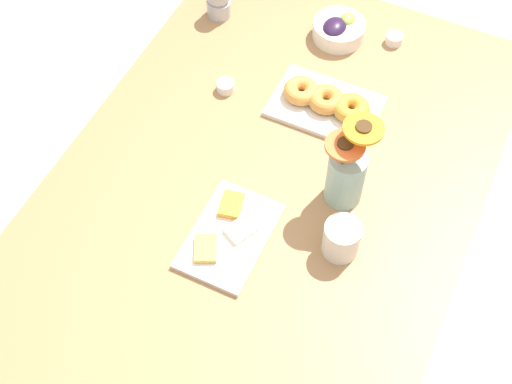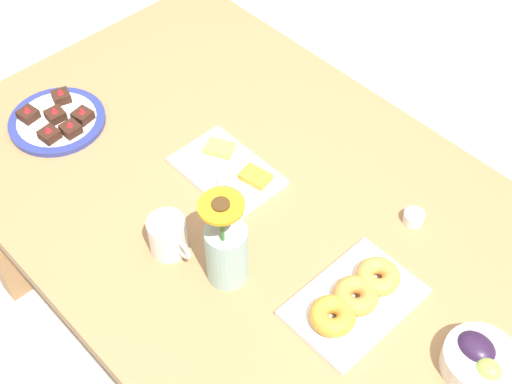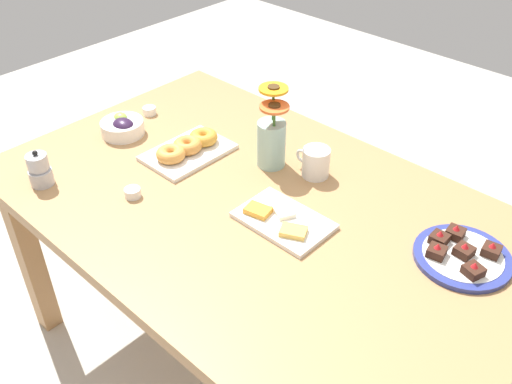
% 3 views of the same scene
% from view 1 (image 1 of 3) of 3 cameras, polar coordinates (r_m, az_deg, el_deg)
% --- Properties ---
extents(ground_plane, '(6.00, 6.00, 0.00)m').
position_cam_1_polar(ground_plane, '(2.37, -0.00, -10.52)').
color(ground_plane, '#B7B2A8').
extents(dining_table, '(1.60, 1.00, 0.74)m').
position_cam_1_polar(dining_table, '(1.79, -0.00, -2.23)').
color(dining_table, '#A87A4C').
rests_on(dining_table, ground_plane).
extents(coffee_mug, '(0.12, 0.09, 0.09)m').
position_cam_1_polar(coffee_mug, '(1.62, 6.88, -3.68)').
color(coffee_mug, white).
rests_on(coffee_mug, dining_table).
extents(grape_bowl, '(0.15, 0.15, 0.07)m').
position_cam_1_polar(grape_bowl, '(2.06, 6.62, 12.82)').
color(grape_bowl, white).
rests_on(grape_bowl, dining_table).
extents(cheese_platter, '(0.26, 0.17, 0.03)m').
position_cam_1_polar(cheese_platter, '(1.66, -2.19, -3.38)').
color(cheese_platter, white).
rests_on(cheese_platter, dining_table).
extents(croissant_platter, '(0.19, 0.28, 0.05)m').
position_cam_1_polar(croissant_platter, '(1.88, 5.60, 7.15)').
color(croissant_platter, white).
rests_on(croissant_platter, dining_table).
extents(jam_cup_honey, '(0.05, 0.05, 0.03)m').
position_cam_1_polar(jam_cup_honey, '(1.92, -2.45, 8.46)').
color(jam_cup_honey, white).
rests_on(jam_cup_honey, dining_table).
extents(jam_cup_berry, '(0.05, 0.05, 0.03)m').
position_cam_1_polar(jam_cup_berry, '(2.08, 11.01, 11.96)').
color(jam_cup_berry, white).
rests_on(jam_cup_berry, dining_table).
extents(flower_vase, '(0.12, 0.12, 0.26)m').
position_cam_1_polar(flower_vase, '(1.66, 7.24, 1.49)').
color(flower_vase, '#99C1B7').
rests_on(flower_vase, dining_table).
extents(moka_pot, '(0.11, 0.07, 0.12)m').
position_cam_1_polar(moka_pot, '(2.11, -3.01, 15.00)').
color(moka_pot, '#B7B7BC').
rests_on(moka_pot, dining_table).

